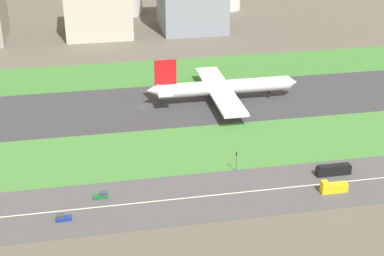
{
  "coord_description": "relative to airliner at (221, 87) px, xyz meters",
  "views": [
    {
      "loc": [
        -21.69,
        -220.96,
        94.4
      ],
      "look_at": [
        14.0,
        -36.5,
        6.0
      ],
      "focal_mm": 54.28,
      "sensor_mm": 36.0,
      "label": 1
    }
  ],
  "objects": [
    {
      "name": "fuel_tank_west",
      "position": [
        -27.63,
        159.0,
        1.83
      ],
      "size": [
        25.37,
        25.37,
        16.12
      ],
      "primitive_type": "cylinder",
      "color": "silver",
      "rests_on": "ground_plane"
    },
    {
      "name": "traffic_light",
      "position": [
        -9.12,
        -60.01,
        -1.94
      ],
      "size": [
        0.36,
        0.5,
        7.2
      ],
      "color": "#4C4C51",
      "rests_on": "highway"
    },
    {
      "name": "truck_0",
      "position": [
        17.07,
        -78.0,
        -4.56
      ],
      "size": [
        8.4,
        2.5,
        4.0
      ],
      "rotation": [
        0.0,
        0.0,
        3.14
      ],
      "color": "yellow",
      "rests_on": "highway"
    },
    {
      "name": "hangar_building",
      "position": [
        -45.62,
        114.0,
        10.71
      ],
      "size": [
        37.25,
        37.31,
        33.89
      ],
      "primitive_type": "cube",
      "color": "beige",
      "rests_on": "ground_plane"
    },
    {
      "name": "bus_0",
      "position": [
        21.48,
        -68.0,
        -4.41
      ],
      "size": [
        11.6,
        2.5,
        3.5
      ],
      "color": "black",
      "rests_on": "highway"
    },
    {
      "name": "ground_plane",
      "position": [
        -33.33,
        -0.0,
        -6.23
      ],
      "size": [
        800.0,
        800.0,
        0.0
      ],
      "primitive_type": "plane",
      "color": "#5B564C"
    },
    {
      "name": "highway",
      "position": [
        -33.33,
        -73.0,
        -6.18
      ],
      "size": [
        280.0,
        28.0,
        0.1
      ],
      "primitive_type": "cube",
      "color": "#4C4C4F",
      "rests_on": "ground_plane"
    },
    {
      "name": "airliner",
      "position": [
        0.0,
        0.0,
        0.0
      ],
      "size": [
        65.0,
        56.0,
        19.7
      ],
      "color": "white",
      "rests_on": "runway"
    },
    {
      "name": "grass_median_south",
      "position": [
        -33.33,
        -41.0,
        -6.18
      ],
      "size": [
        280.0,
        36.0,
        0.1
      ],
      "primitive_type": "cube",
      "color": "#427F38",
      "rests_on": "ground_plane"
    },
    {
      "name": "grass_median_north",
      "position": [
        -33.33,
        41.0,
        -6.18
      ],
      "size": [
        280.0,
        36.0,
        0.1
      ],
      "primitive_type": "cube",
      "color": "#3D7A33",
      "rests_on": "ground_plane"
    },
    {
      "name": "runway",
      "position": [
        -33.33,
        -0.0,
        -6.18
      ],
      "size": [
        280.0,
        46.0,
        0.1
      ],
      "primitive_type": "cube",
      "color": "#38383D",
      "rests_on": "ground_plane"
    },
    {
      "name": "highway_centerline",
      "position": [
        -33.33,
        -73.0,
        -6.13
      ],
      "size": [
        266.0,
        0.5,
        0.01
      ],
      "primitive_type": "cube",
      "color": "silver",
      "rests_on": "highway"
    },
    {
      "name": "car_4",
      "position": [
        -53.41,
        -68.0,
        -5.31
      ],
      "size": [
        4.4,
        1.8,
        2.0
      ],
      "color": "#19662D",
      "rests_on": "highway"
    },
    {
      "name": "car_6",
      "position": [
        -64.88,
        -78.0,
        -5.31
      ],
      "size": [
        4.4,
        1.8,
        2.0
      ],
      "rotation": [
        0.0,
        0.0,
        3.14
      ],
      "color": "navy",
      "rests_on": "highway"
    }
  ]
}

